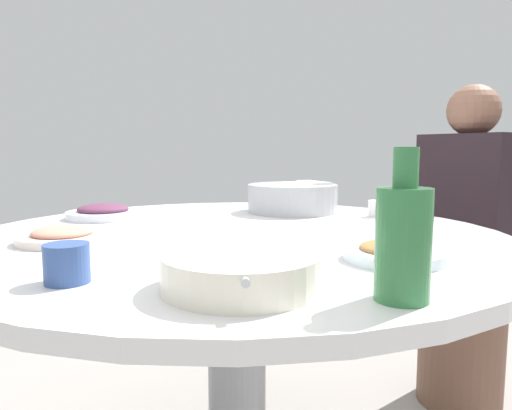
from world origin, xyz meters
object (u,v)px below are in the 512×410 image
Objects in this scene: diner_left at (469,204)px; green_bottle at (403,240)px; soup_bowl at (241,272)px; rice_bowl at (292,197)px; round_dining_table at (237,281)px; stool_for_diner_left at (461,344)px; dish_shrimp at (63,236)px; tea_cup_side at (407,211)px; dish_tofu_braise at (395,253)px; tea_cup_far at (378,209)px; tea_cup_near at (67,263)px; dish_eggplant at (103,212)px.

green_bottle is at bearing -154.64° from diner_left.
rice_bowl is at bearing 44.28° from soup_bowl.
round_dining_table reaches higher than stool_for_diner_left.
tea_cup_side reaches higher than dish_shrimp.
soup_bowl reaches higher than dish_tofu_braise.
rice_bowl is 0.79m from dish_shrimp.
green_bottle is (-0.12, -0.60, 0.22)m from round_dining_table.
diner_left is (1.01, -0.06, 0.14)m from round_dining_table.
tea_cup_side is 0.09× the size of diner_left.
tea_cup_far is (0.65, 0.57, -0.06)m from green_bottle.
green_bottle reaches higher than tea_cup_near.
tea_cup_near reaches higher than round_dining_table.
tea_cup_side is (0.97, 0.05, 0.00)m from tea_cup_near.
tea_cup_near is at bearing -169.27° from tea_cup_far.
green_bottle is 3.03× the size of tea_cup_near.
green_bottle is (0.28, -0.73, 0.07)m from dish_shrimp.
tea_cup_side reaches higher than tea_cup_far.
dish_tofu_braise is at bearing -4.05° from soup_bowl.
tea_cup_near reaches higher than dish_tofu_braise.
rice_bowl is 0.41× the size of diner_left.
dish_shrimp is 0.79m from green_bottle.
dish_shrimp is 1.43m from diner_left.
dish_tofu_braise is 1.01m from diner_left.
green_bottle is 0.47× the size of stool_for_diner_left.
stool_for_diner_left is at bearing -24.39° from rice_bowl.
green_bottle is at bearing -85.84° from dish_eggplant.
tea_cup_far is at bearing 73.84° from tea_cup_side.
green_bottle is 1.26m from diner_left.
round_dining_table is at bearing 78.85° from green_bottle.
round_dining_table is 5.60× the size of soup_bowl.
green_bottle reaches higher than tea_cup_far.
dish_shrimp and dish_tofu_braise have the same top height.
round_dining_table is 0.52m from dish_eggplant.
green_bottle is at bearing -49.97° from soup_bowl.
round_dining_table is at bearing -66.94° from dish_eggplant.
diner_left is (1.29, 0.35, -0.02)m from soup_bowl.
stool_for_diner_left is at bearing 21.94° from dish_tofu_braise.
diner_left is (0.00, 0.00, 0.55)m from stool_for_diner_left.
green_bottle is (-0.19, -0.16, 0.07)m from dish_tofu_braise.
dish_tofu_braise is 0.42× the size of stool_for_diner_left.
tea_cup_near is at bearing -152.78° from rice_bowl.
dish_shrimp is 3.16× the size of tea_cup_far.
tea_cup_near is 1.50m from diner_left.
dish_shrimp is at bearing -173.54° from rice_bowl.
diner_left reaches higher than soup_bowl.
dish_shrimp is (-0.20, -0.33, -0.00)m from dish_eggplant.
dish_tofu_braise is 2.74× the size of tea_cup_near.
dish_eggplant is 1.09× the size of dish_shrimp.
round_dining_table is 19.26× the size of tea_cup_near.
tea_cup_near reaches higher than stool_for_diner_left.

